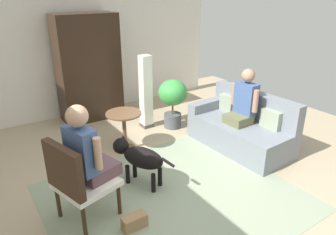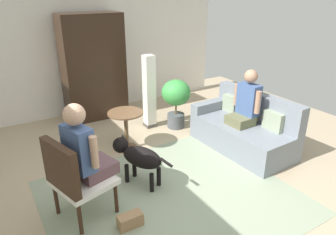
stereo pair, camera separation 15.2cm
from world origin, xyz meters
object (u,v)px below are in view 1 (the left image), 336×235
(couch, at_px, (241,128))
(person_on_couch, at_px, (244,101))
(armchair, at_px, (76,178))
(column_lamp, at_px, (146,93))
(dog, at_px, (139,157))
(handbag, at_px, (134,221))
(round_end_table, at_px, (124,125))
(person_on_armchair, at_px, (86,151))
(armoire_cabinet, at_px, (88,68))
(potted_plant, at_px, (173,97))

(couch, distance_m, person_on_couch, 0.46)
(armchair, xyz_separation_m, column_lamp, (1.87, 1.79, 0.10))
(armchair, height_order, dog, armchair)
(armchair, distance_m, handbag, 0.77)
(dog, height_order, handbag, dog)
(armchair, xyz_separation_m, round_end_table, (1.15, 1.20, -0.13))
(person_on_armchair, distance_m, handbag, 0.91)
(couch, bearing_deg, dog, -179.02)
(armchair, relative_size, round_end_table, 1.55)
(dog, bearing_deg, round_end_table, 74.69)
(armchair, xyz_separation_m, person_on_armchair, (0.15, 0.04, 0.25))
(couch, xyz_separation_m, handbag, (-2.32, -0.72, -0.23))
(person_on_couch, bearing_deg, column_lamp, 119.56)
(armchair, height_order, person_on_couch, person_on_couch)
(handbag, bearing_deg, column_lamp, 57.00)
(dog, relative_size, handbag, 3.10)
(dog, bearing_deg, person_on_armchair, -162.84)
(armchair, relative_size, person_on_armchair, 1.10)
(couch, xyz_separation_m, armoire_cabinet, (-1.53, 2.48, 0.67))
(armchair, height_order, armoire_cabinet, armoire_cabinet)
(handbag, bearing_deg, armchair, 136.58)
(armoire_cabinet, bearing_deg, potted_plant, -51.06)
(round_end_table, bearing_deg, person_on_armchair, -130.59)
(armoire_cabinet, bearing_deg, column_lamp, -57.07)
(column_lamp, bearing_deg, dog, -122.93)
(armchair, bearing_deg, handbag, -43.42)
(person_on_couch, xyz_separation_m, armoire_cabinet, (-1.50, 2.51, 0.21))
(dog, bearing_deg, handbag, -123.15)
(armoire_cabinet, height_order, handbag, armoire_cabinet)
(person_on_couch, distance_m, dog, 1.87)
(potted_plant, bearing_deg, person_on_couch, -69.09)
(dog, bearing_deg, armchair, -163.03)
(armchair, bearing_deg, person_on_couch, 5.86)
(person_on_armchair, height_order, column_lamp, person_on_armchair)
(dog, relative_size, armoire_cabinet, 0.42)
(person_on_armchair, bearing_deg, couch, 5.70)
(person_on_armchair, bearing_deg, armoire_cabinet, 68.67)
(column_lamp, bearing_deg, person_on_couch, -60.44)
(round_end_table, distance_m, handbag, 1.80)
(person_on_couch, bearing_deg, potted_plant, 110.91)
(dog, height_order, potted_plant, potted_plant)
(person_on_couch, relative_size, armoire_cabinet, 0.43)
(dog, distance_m, armoire_cabinet, 2.60)
(potted_plant, bearing_deg, armchair, -146.26)
(round_end_table, height_order, dog, round_end_table)
(couch, distance_m, dog, 1.87)
(couch, height_order, potted_plant, potted_plant)
(person_on_armchair, bearing_deg, person_on_couch, 5.23)
(round_end_table, distance_m, dog, 0.97)
(couch, height_order, dog, couch)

